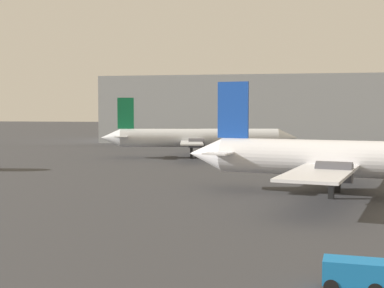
# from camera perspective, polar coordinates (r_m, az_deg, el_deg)

# --- Properties ---
(airplane_on_taxiway) EXTENTS (29.35, 26.27, 9.91)m
(airplane_on_taxiway) POSITION_cam_1_polar(r_m,az_deg,el_deg) (48.11, 15.67, -1.50)
(airplane_on_taxiway) COLOR white
(airplane_on_taxiway) RESTS_ON ground_plane
(airplane_far_left) EXTENTS (30.04, 21.82, 9.18)m
(airplane_far_left) POSITION_cam_1_polar(r_m,az_deg,el_deg) (83.44, 0.59, 0.65)
(airplane_far_left) COLOR silver
(airplane_far_left) RESTS_ON ground_plane
(baggage_cart) EXTENTS (2.52, 1.59, 1.30)m
(baggage_cart) POSITION_cam_1_polar(r_m,az_deg,el_deg) (23.68, 16.46, -12.76)
(baggage_cart) COLOR #1972BF
(baggage_cart) RESTS_ON ground_plane
(terminal_building) EXTENTS (81.69, 25.99, 14.67)m
(terminal_building) POSITION_cam_1_polar(r_m,az_deg,el_deg) (126.47, 10.07, 3.54)
(terminal_building) COLOR #999EA3
(terminal_building) RESTS_ON ground_plane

